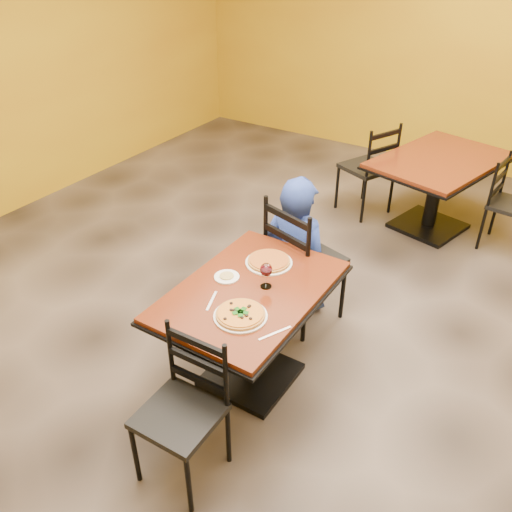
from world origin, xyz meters
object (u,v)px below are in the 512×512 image
Objects in this scene: plate_main at (240,316)px; pizza_main at (240,314)px; diner at (297,243)px; wine_glass at (266,274)px; plate_far at (269,263)px; table_second at (437,176)px; chair_main_near at (179,416)px; chair_second_left at (366,168)px; chair_main_far at (305,260)px; table_main at (250,313)px; side_plate at (227,277)px; pizza_far at (269,261)px.

pizza_main reaches higher than plate_main.
diner is 0.93m from wine_glass.
plate_main and plate_far have the same top height.
chair_main_near reaches higher than table_second.
chair_second_left reaches higher than pizza_main.
chair_main_near is at bearing 109.91° from chair_main_far.
table_second is at bearing 79.90° from plate_far.
pizza_main is 0.58m from plate_far.
chair_second_left reaches higher than table_main.
table_second is 4.99× the size of plate_main.
pizza_main is at bearing 31.86° from chair_second_left.
side_plate is (-0.02, -0.91, 0.20)m from diner.
pizza_far is (-0.05, 0.30, 0.21)m from table_main.
plate_main is (0.44, -2.99, 0.27)m from chair_second_left.
plate_far is (-0.15, 0.56, 0.00)m from plate_main.
chair_main_far is 1.08m from pizza_main.
table_main is 0.34m from plate_main.
table_main is 4.33× the size of pizza_main.
plate_main is at bearing -43.69° from side_plate.
table_second is 2.47m from plate_far.
table_second is at bearing 82.03° from table_main.
pizza_far is (-0.15, 0.56, 0.00)m from pizza_main.
chair_main_far is at bearing 32.74° from chair_second_left.
pizza_main is at bearing -43.69° from side_plate.
chair_main_far reaches higher than pizza_main.
chair_second_left reaches higher than plate_main.
chair_second_left is at bearing 97.07° from table_main.
pizza_far reaches higher than side_plate.
plate_far is (0.12, -0.62, 0.20)m from diner.
diner reaches higher than chair_main_far.
table_second is 5.52× the size of pizza_far.
plate_main and side_plate have the same top height.
side_plate is at bearing -168.84° from wine_glass.
pizza_main is 0.58m from pizza_far.
diner is at bearing -107.10° from table_second.
table_main is at bearing 30.54° from chair_second_left.
chair_main_near is 1.76m from diner.
side_plate is (-0.17, -0.77, 0.24)m from chair_main_far.
table_main is 0.37m from pizza_far.
chair_main_far is (-0.40, -1.94, -0.04)m from table_second.
diner reaches higher than plate_far.
table_second is 1.89m from diner.
table_second is at bearing 79.90° from pizza_far.
plate_main is 0.34m from wine_glass.
diner reaches higher than chair_main_near.
pizza_far is (0.29, -2.43, 0.28)m from chair_second_left.
diner is 3.56× the size of plate_main.
plate_far is 1.11× the size of pizza_far.
chair_main_near is 3.18× the size of pizza_far.
wine_glass reaches higher than side_plate.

